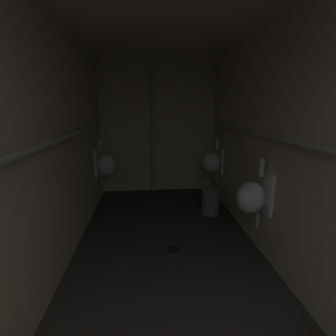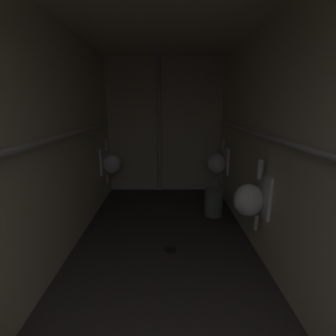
{
  "view_description": "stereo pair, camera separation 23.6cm",
  "coord_description": "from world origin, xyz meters",
  "px_view_note": "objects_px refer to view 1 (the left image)",
  "views": [
    {
      "loc": [
        -0.21,
        -0.11,
        1.58
      ],
      "look_at": [
        0.05,
        2.84,
        0.82
      ],
      "focal_mm": 26.04,
      "sensor_mm": 36.0,
      "label": 1
    },
    {
      "loc": [
        0.03,
        -0.11,
        1.58
      ],
      "look_at": [
        0.05,
        2.84,
        0.82
      ],
      "focal_mm": 26.04,
      "sensor_mm": 36.0,
      "label": 2
    }
  ],
  "objects_px": {
    "urinal_right_mid": "(253,197)",
    "urinal_right_far": "(212,162)",
    "urinal_left_mid": "(106,164)",
    "standpipe_back_wall": "(153,128)",
    "waste_bin": "(210,201)",
    "floor_drain": "(174,249)"
  },
  "relations": [
    {
      "from": "urinal_left_mid",
      "to": "floor_drain",
      "type": "height_order",
      "value": "urinal_left_mid"
    },
    {
      "from": "urinal_right_mid",
      "to": "floor_drain",
      "type": "relative_size",
      "value": 5.39
    },
    {
      "from": "standpipe_back_wall",
      "to": "urinal_left_mid",
      "type": "bearing_deg",
      "value": -149.6
    },
    {
      "from": "urinal_right_mid",
      "to": "urinal_right_far",
      "type": "xyz_separation_m",
      "value": [
        0.0,
        1.62,
        0.0
      ]
    },
    {
      "from": "urinal_right_far",
      "to": "floor_drain",
      "type": "relative_size",
      "value": 5.39
    },
    {
      "from": "urinal_right_far",
      "to": "waste_bin",
      "type": "distance_m",
      "value": 0.76
    },
    {
      "from": "urinal_right_mid",
      "to": "floor_drain",
      "type": "height_order",
      "value": "urinal_right_mid"
    },
    {
      "from": "urinal_right_far",
      "to": "urinal_left_mid",
      "type": "bearing_deg",
      "value": 179.9
    },
    {
      "from": "standpipe_back_wall",
      "to": "floor_drain",
      "type": "height_order",
      "value": "standpipe_back_wall"
    },
    {
      "from": "urinal_left_mid",
      "to": "waste_bin",
      "type": "distance_m",
      "value": 1.78
    },
    {
      "from": "urinal_right_far",
      "to": "waste_bin",
      "type": "bearing_deg",
      "value": -105.5
    },
    {
      "from": "urinal_right_mid",
      "to": "waste_bin",
      "type": "distance_m",
      "value": 1.14
    },
    {
      "from": "urinal_left_mid",
      "to": "floor_drain",
      "type": "xyz_separation_m",
      "value": [
        0.96,
        -1.5,
        -0.65
      ]
    },
    {
      "from": "urinal_left_mid",
      "to": "standpipe_back_wall",
      "type": "distance_m",
      "value": 1.07
    },
    {
      "from": "urinal_right_mid",
      "to": "waste_bin",
      "type": "bearing_deg",
      "value": 99.01
    },
    {
      "from": "urinal_left_mid",
      "to": "standpipe_back_wall",
      "type": "relative_size",
      "value": 0.32
    },
    {
      "from": "floor_drain",
      "to": "waste_bin",
      "type": "bearing_deg",
      "value": 54.49
    },
    {
      "from": "standpipe_back_wall",
      "to": "urinal_right_far",
      "type": "bearing_deg",
      "value": -25.36
    },
    {
      "from": "standpipe_back_wall",
      "to": "floor_drain",
      "type": "relative_size",
      "value": 16.8
    },
    {
      "from": "standpipe_back_wall",
      "to": "floor_drain",
      "type": "bearing_deg",
      "value": -85.01
    },
    {
      "from": "urinal_left_mid",
      "to": "waste_bin",
      "type": "bearing_deg",
      "value": -20.19
    },
    {
      "from": "waste_bin",
      "to": "urinal_right_far",
      "type": "bearing_deg",
      "value": 74.5
    }
  ]
}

